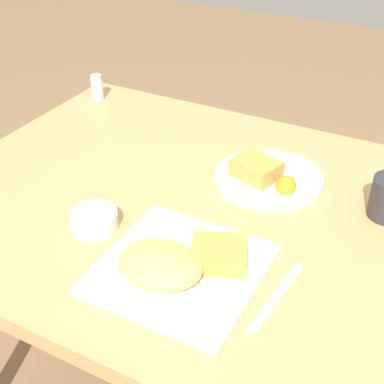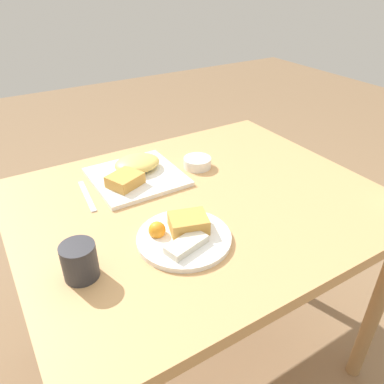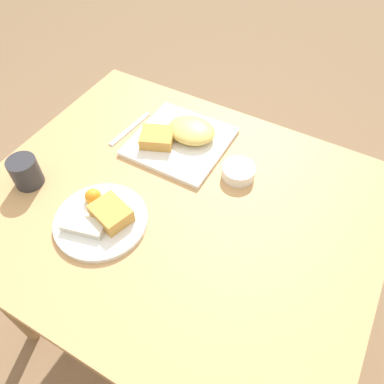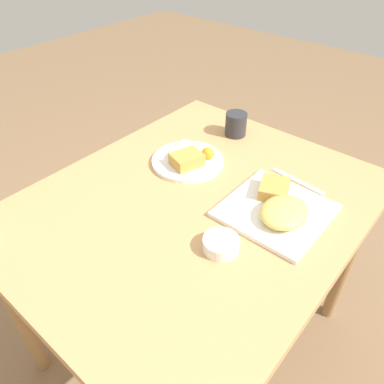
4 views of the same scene
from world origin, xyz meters
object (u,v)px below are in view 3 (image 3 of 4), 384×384
Objects in this scene: sauce_ramekin at (239,171)px; butter_knife at (130,129)px; plate_square_near at (181,137)px; coffee_mug at (26,172)px; plate_oval_far at (101,218)px.

sauce_ramekin is 0.50× the size of butter_knife.
plate_square_near is 1.48× the size of butter_knife.
sauce_ramekin reaches higher than butter_knife.
plate_square_near reaches higher than sauce_ramekin.
butter_knife is 0.34m from coffee_mug.
plate_oval_far is at bearing 29.24° from butter_knife.
coffee_mug is at bearing -14.13° from butter_knife.
plate_oval_far reaches higher than butter_knife.
plate_square_near is 2.93× the size of sauce_ramekin.
plate_square_near is 0.36m from plate_oval_far.
plate_square_near is at bearing -11.31° from sauce_ramekin.
plate_oval_far is 2.80× the size of coffee_mug.
butter_knife is at bearing -109.63° from coffee_mug.
coffee_mug is (0.29, 0.35, 0.02)m from plate_square_near.
butter_knife is (0.39, -0.01, -0.02)m from sauce_ramekin.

